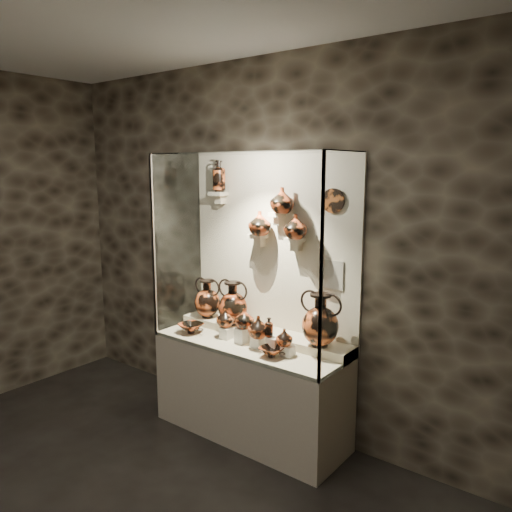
{
  "coord_description": "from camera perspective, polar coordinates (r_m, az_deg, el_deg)",
  "views": [
    {
      "loc": [
        2.49,
        -0.96,
        2.28
      ],
      "look_at": [
        -0.0,
        2.26,
        1.56
      ],
      "focal_mm": 35.0,
      "sensor_mm": 36.0,
      "label": 1
    }
  ],
  "objects": [
    {
      "name": "wall_back",
      "position": [
        4.32,
        1.93,
        0.97
      ],
      "size": [
        5.0,
        0.02,
        3.2
      ],
      "primitive_type": "cube",
      "color": "black",
      "rests_on": "ground"
    },
    {
      "name": "lekythos_tall",
      "position": [
        4.52,
        -4.22,
        9.31
      ],
      "size": [
        0.16,
        0.16,
        0.31
      ],
      "primitive_type": null,
      "rotation": [
        0.0,
        0.0,
        0.3
      ],
      "color": "#BE5124",
      "rests_on": "bracket_ul"
    },
    {
      "name": "plinth",
      "position": [
        4.43,
        -0.67,
        -15.09
      ],
      "size": [
        1.7,
        0.6,
        0.8
      ],
      "primitive_type": "cube",
      "color": "beige",
      "rests_on": "floor"
    },
    {
      "name": "ovoid_vase_a",
      "position": [
        4.21,
        0.45,
        3.77
      ],
      "size": [
        0.21,
        0.21,
        0.2
      ],
      "primitive_type": "imported",
      "rotation": [
        0.0,
        0.0,
        0.1
      ],
      "color": "#B0431F",
      "rests_on": "bracket_ca"
    },
    {
      "name": "ovoid_vase_c",
      "position": [
        4.01,
        4.56,
        3.37
      ],
      "size": [
        0.25,
        0.25,
        0.2
      ],
      "primitive_type": "imported",
      "rotation": [
        0.0,
        0.0,
        -0.42
      ],
      "color": "#B0431F",
      "rests_on": "bracket_cc"
    },
    {
      "name": "bracket_ca",
      "position": [
        4.3,
        0.23,
        2.29
      ],
      "size": [
        0.14,
        0.12,
        0.04
      ],
      "primitive_type": "cube",
      "color": "beige",
      "rests_on": "back_panel"
    },
    {
      "name": "rear_tier",
      "position": [
        4.39,
        0.75,
        -8.99
      ],
      "size": [
        1.7,
        0.25,
        0.1
      ],
      "primitive_type": "cube",
      "color": "#C5B898",
      "rests_on": "plinth"
    },
    {
      "name": "frame_post_left",
      "position": [
        4.44,
        -11.6,
        1.02
      ],
      "size": [
        0.02,
        0.02,
        1.6
      ],
      "primitive_type": "cube",
      "color": "gray",
      "rests_on": "plinth"
    },
    {
      "name": "glass_top",
      "position": [
        4.01,
        -0.73,
        11.7
      ],
      "size": [
        1.7,
        0.6,
        0.01
      ],
      "primitive_type": "cube",
      "color": "white",
      "rests_on": "back_panel"
    },
    {
      "name": "glass_front",
      "position": [
        3.84,
        -3.45,
        -0.17
      ],
      "size": [
        1.7,
        0.01,
        1.6
      ],
      "primitive_type": "cube",
      "color": "white",
      "rests_on": "plinth"
    },
    {
      "name": "pedestal_a",
      "position": [
        4.34,
        -3.4,
        -8.78
      ],
      "size": [
        0.09,
        0.09,
        0.1
      ],
      "primitive_type": "cube",
      "color": "silver",
      "rests_on": "front_tier"
    },
    {
      "name": "kylix_left",
      "position": [
        4.51,
        -7.42,
        -8.06
      ],
      "size": [
        0.31,
        0.28,
        0.11
      ],
      "primitive_type": null,
      "rotation": [
        0.0,
        0.0,
        0.19
      ],
      "color": "#B0431F",
      "rests_on": "front_tier"
    },
    {
      "name": "ovoid_vase_b",
      "position": [
        4.06,
        3.03,
        6.38
      ],
      "size": [
        0.26,
        0.26,
        0.21
      ],
      "primitive_type": "imported",
      "rotation": [
        0.0,
        0.0,
        -0.42
      ],
      "color": "#B0431F",
      "rests_on": "bracket_cb"
    },
    {
      "name": "glass_left",
      "position": [
        4.63,
        -8.94,
        1.48
      ],
      "size": [
        0.01,
        0.6,
        1.6
      ],
      "primitive_type": "cube",
      "color": "white",
      "rests_on": "plinth"
    },
    {
      "name": "jug_e",
      "position": [
        3.94,
        3.28,
        -9.25
      ],
      "size": [
        0.15,
        0.15,
        0.14
      ],
      "primitive_type": "imported",
      "rotation": [
        0.0,
        0.0,
        0.17
      ],
      "color": "#BE5124",
      "rests_on": "pedestal_e"
    },
    {
      "name": "glass_right",
      "position": [
        3.61,
        9.88,
        -0.97
      ],
      "size": [
        0.01,
        0.6,
        1.6
      ],
      "primitive_type": "cube",
      "color": "white",
      "rests_on": "plinth"
    },
    {
      "name": "jug_c",
      "position": [
        4.07,
        0.29,
        -8.1
      ],
      "size": [
        0.2,
        0.2,
        0.18
      ],
      "primitive_type": "imported",
      "rotation": [
        0.0,
        0.0,
        0.16
      ],
      "color": "#BE5124",
      "rests_on": "pedestal_c"
    },
    {
      "name": "frame_post_right",
      "position": [
        3.36,
        7.48,
        -1.71
      ],
      "size": [
        0.02,
        0.02,
        1.6
      ],
      "primitive_type": "cube",
      "color": "gray",
      "rests_on": "plinth"
    },
    {
      "name": "amphora_right",
      "position": [
        3.94,
        7.34,
        -7.25
      ],
      "size": [
        0.35,
        0.35,
        0.43
      ],
      "primitive_type": null,
      "rotation": [
        0.0,
        0.0,
        0.03
      ],
      "color": "#BE5124",
      "rests_on": "rear_tier"
    },
    {
      "name": "kylix_right",
      "position": [
        3.95,
        1.82,
        -10.78
      ],
      "size": [
        0.24,
        0.21,
        0.1
      ],
      "primitive_type": null,
      "rotation": [
        0.0,
        0.0,
        0.04
      ],
      "color": "#BE5124",
      "rests_on": "front_tier"
    },
    {
      "name": "amphora_mid",
      "position": [
        4.46,
        -2.65,
        -5.37
      ],
      "size": [
        0.32,
        0.32,
        0.39
      ],
      "primitive_type": null,
      "rotation": [
        0.0,
        0.0,
        0.01
      ],
      "color": "#B0431F",
      "rests_on": "rear_tier"
    },
    {
      "name": "bracket_cb",
      "position": [
        4.16,
        2.43,
        4.79
      ],
      "size": [
        0.1,
        0.12,
        0.04
      ],
      "primitive_type": "cube",
      "color": "beige",
      "rests_on": "back_panel"
    },
    {
      "name": "pedestal_e",
      "position": [
        3.98,
        3.69,
        -10.74
      ],
      "size": [
        0.09,
        0.09,
        0.08
      ],
      "primitive_type": "cube",
      "color": "silver",
      "rests_on": "front_tier"
    },
    {
      "name": "bracket_cc",
      "position": [
        4.08,
        4.48,
        1.84
      ],
      "size": [
        0.14,
        0.12,
        0.04
      ],
      "primitive_type": "cube",
      "color": "beige",
      "rests_on": "back_panel"
    },
    {
      "name": "pedestal_d",
      "position": [
        4.05,
        2.03,
        -10.06
      ],
      "size": [
        0.09,
        0.09,
        0.12
      ],
      "primitive_type": "cube",
      "color": "silver",
      "rests_on": "front_tier"
    },
    {
      "name": "bracket_ul",
      "position": [
        4.55,
        -4.3,
        7.12
      ],
      "size": [
        0.14,
        0.12,
        0.04
      ],
      "primitive_type": "cube",
      "color": "beige",
      "rests_on": "back_panel"
    },
    {
      "name": "jug_a",
      "position": [
        4.33,
        -3.51,
        -7.04
      ],
      "size": [
        0.17,
        0.17,
        0.16
      ],
      "primitive_type": "imported",
      "rotation": [
        0.0,
        0.0,
        -0.08
      ],
      "color": "#BE5124",
      "rests_on": "pedestal_a"
    },
    {
      "name": "pedestal_c",
      "position": [
        4.14,
        0.2,
        -9.79
      ],
      "size": [
        0.09,
        0.09,
        0.09
      ],
      "primitive_type": "cube",
      "color": "silver",
      "rests_on": "front_tier"
    },
    {
      "name": "amphora_left",
      "position": [
        4.68,
        -5.56,
        -4.85
      ],
      "size": [
        0.38,
        0.38,
        0.36
      ],
      "primitive_type": null,
      "rotation": [
        0.0,
        0.0,
        -0.39
      ],
      "color": "#BE5124",
      "rests_on": "rear_tier"
    },
    {
      "name": "wall_plate",
      "position": [
        3.93,
        8.75,
        6.25
      ],
      "size": [
        0.19,
        0.02,
        0.19
      ],
      "primitive_type": "cylinder",
      "rotation": [
        1.57,
        0.0,
        0.0
      ],
      "color": "#A04E1F",
      "rests_on": "back_panel"
    },
    {
      "name": "lekythos_small",
      "position": [
        4.0,
        1.52,
        -8.02
      ],
      "size": [
        0.1,
        0.1,
        0.18
      ],
      "primitive_type": null,
      "rotation": [
        0.0,
        0.0,
        0.41
      ],
      "color": "#B0431F",
      "rests_on": "pedestal_d"
    },
    {
      "name": "pedestal_b",
      "position": [
        4.23,
        -1.65,
        -9.06
      ],
      "size": [
        0.09,
        0.09,
        0.13
      ],
      "primitive_type": "cube",
      "color": "silver",
      "rests_on": "front_tier"
    },
    {
      "name": "jug_b",
      "position": [
        4.19,
        -1.31,
        -7.13
      ],
      "size": [
        0.2,
        0.2,
        0.17
      ],
      "primitive_type": "imported",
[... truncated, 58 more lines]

